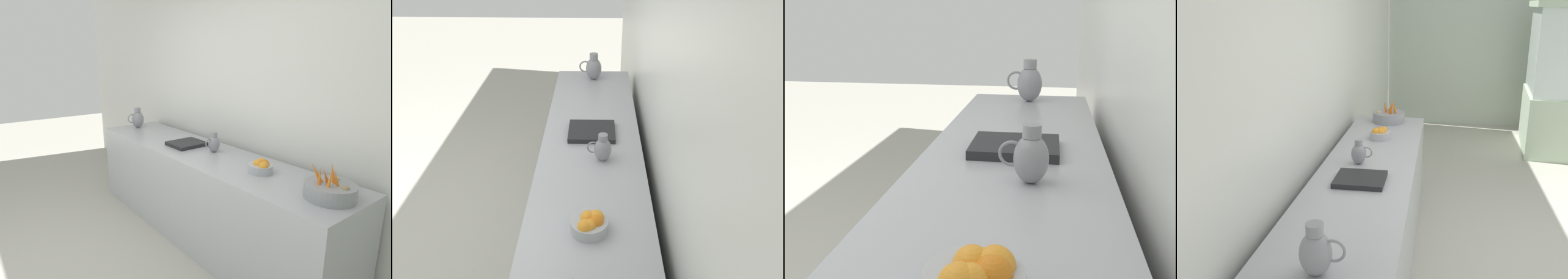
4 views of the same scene
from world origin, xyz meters
TOP-DOWN VIEW (x-y plane):
  - ground_plane at (0.00, 0.00)m, footprint 15.19×15.19m
  - tile_wall_left at (-1.95, 0.42)m, footprint 0.10×8.27m
  - prep_counter at (-1.49, -0.08)m, footprint 0.70×3.07m
  - orange_bowl at (-1.50, 0.67)m, footprint 0.19×0.19m
  - metal_pitcher_tall at (-1.49, -1.41)m, footprint 0.21×0.15m
  - metal_pitcher_short at (-1.56, 0.01)m, footprint 0.16×0.11m
  - counter_sink_basin at (-1.49, -0.34)m, footprint 0.34×0.30m

SIDE VIEW (x-z plane):
  - ground_plane at x=0.00m, z-range 0.00..0.00m
  - prep_counter at x=-1.49m, z-range 0.00..0.88m
  - counter_sink_basin at x=-1.49m, z-range 0.88..0.92m
  - orange_bowl at x=-1.50m, z-range 0.87..0.98m
  - metal_pitcher_short at x=-1.56m, z-range 0.87..1.06m
  - metal_pitcher_tall at x=-1.49m, z-range 0.87..1.12m
  - tile_wall_left at x=-1.95m, z-range 0.00..3.00m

